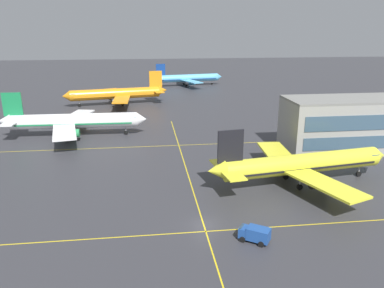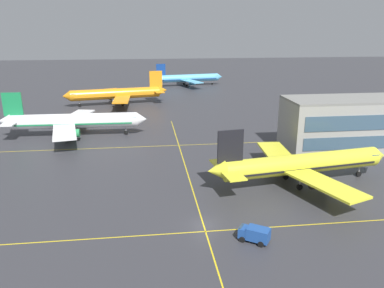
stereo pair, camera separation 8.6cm
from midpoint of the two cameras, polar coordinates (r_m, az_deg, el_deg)
ground_plane at (r=57.30m, az=1.71°, el=-11.98°), size 600.00×600.00×0.00m
airliner_front_gate at (r=72.37m, az=15.96°, el=-2.91°), size 36.39×31.09×11.32m
airliner_second_row at (r=104.97m, az=-17.48°, el=3.28°), size 38.28×33.12×11.93m
airliner_third_row at (r=144.48m, az=-11.18°, el=7.40°), size 38.35×32.66×11.96m
airliner_far_left_stand at (r=188.38m, az=-0.66°, el=9.85°), size 35.15×29.97×10.95m
taxiway_markings at (r=74.01m, az=-0.54°, el=-4.96°), size 153.43×91.06×0.01m
service_truck_red_van at (r=53.40m, az=9.31°, el=-13.12°), size 4.43×3.83×2.10m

